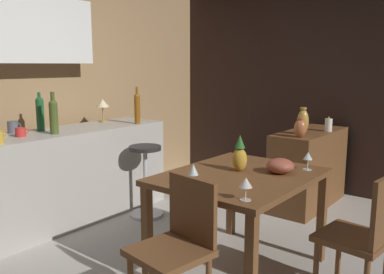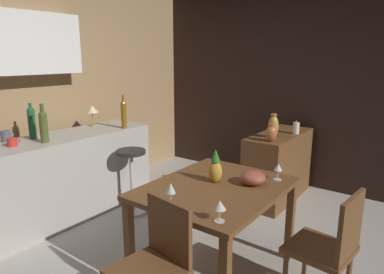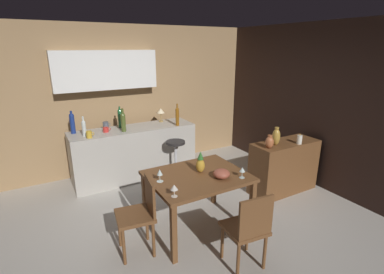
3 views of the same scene
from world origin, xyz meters
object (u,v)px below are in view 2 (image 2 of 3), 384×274
at_px(bar_stool, 132,180).
at_px(wine_bottle_green, 32,121).
at_px(wine_glass_left, 171,189).
at_px(cup_red, 12,142).
at_px(dining_table, 215,197).
at_px(chair_by_doorway, 330,247).
at_px(wine_glass_center, 278,168).
at_px(vase_brass, 273,126).
at_px(fruit_bowl, 253,178).
at_px(counter_lamp, 92,110).
at_px(wine_bottle_amber, 124,113).
at_px(pillar_candle_tall, 296,128).
at_px(cup_slate, 6,136).
at_px(sideboard_cabinet, 278,166).
at_px(pineapple_centerpiece, 215,168).
at_px(wine_bottle_olive, 43,125).
at_px(chair_near_window, 155,264).
at_px(wine_glass_right, 220,206).
at_px(vase_copper, 271,133).

relative_size(bar_stool, wine_bottle_green, 1.99).
xyz_separation_m(wine_glass_left, cup_red, (-0.17, 1.78, 0.09)).
relative_size(dining_table, chair_by_doorway, 1.33).
xyz_separation_m(wine_glass_center, wine_bottle_green, (-0.77, 2.32, 0.24)).
xyz_separation_m(wine_bottle_green, vase_brass, (1.81, -1.82, -0.12)).
relative_size(fruit_bowl, counter_lamp, 0.80).
bearing_deg(fruit_bowl, cup_red, 112.22).
distance_m(wine_bottle_amber, pillar_candle_tall, 2.03).
height_order(wine_glass_center, cup_slate, cup_slate).
xyz_separation_m(sideboard_cabinet, pineapple_centerpiece, (-1.63, -0.14, 0.45)).
distance_m(chair_by_doorway, wine_bottle_olive, 2.70).
relative_size(wine_glass_left, cup_slate, 1.20).
bearing_deg(counter_lamp, sideboard_cabinet, -54.69).
relative_size(wine_bottle_green, counter_lamp, 1.45).
xyz_separation_m(bar_stool, wine_bottle_amber, (0.19, 0.29, 0.69)).
bearing_deg(fruit_bowl, wine_bottle_olive, 106.50).
bearing_deg(wine_glass_left, vase_brass, 3.46).
bearing_deg(chair_by_doorway, bar_stool, 82.86).
xyz_separation_m(bar_stool, fruit_bowl, (-0.16, -1.55, 0.41)).
distance_m(sideboard_cabinet, cup_red, 2.91).
bearing_deg(dining_table, chair_by_doorway, -83.79).
relative_size(chair_near_window, pineapple_centerpiece, 3.18).
xyz_separation_m(wine_glass_left, wine_glass_center, (0.89, -0.39, -0.01)).
xyz_separation_m(wine_glass_left, cup_slate, (-0.11, 2.02, 0.10)).
distance_m(fruit_bowl, vase_brass, 1.32).
bearing_deg(chair_near_window, wine_glass_left, 21.74).
xyz_separation_m(bar_stool, counter_lamp, (0.05, 0.68, 0.71)).
bearing_deg(cup_slate, fruit_bowl, -71.16).
relative_size(bar_stool, pillar_candle_tall, 4.50).
relative_size(sideboard_cabinet, fruit_bowl, 5.45).
distance_m(chair_near_window, pillar_candle_tall, 2.61).
xyz_separation_m(sideboard_cabinet, chair_near_window, (-2.46, -0.25, 0.08)).
relative_size(pineapple_centerpiece, wine_bottle_amber, 0.70).
bearing_deg(wine_glass_left, counter_lamp, 65.83).
height_order(dining_table, pillar_candle_tall, pillar_candle_tall).
xyz_separation_m(pineapple_centerpiece, cup_red, (-0.71, 1.79, 0.08)).
height_order(pineapple_centerpiece, wine_bottle_olive, wine_bottle_olive).
bearing_deg(chair_near_window, wine_bottle_green, 78.61).
distance_m(sideboard_cabinet, wine_bottle_olive, 2.67).
bearing_deg(wine_glass_right, bar_stool, 63.24).
bearing_deg(wine_glass_right, vase_brass, 14.77).
xyz_separation_m(dining_table, cup_red, (-0.63, 1.84, 0.29)).
height_order(wine_bottle_green, wine_bottle_amber, wine_bottle_amber).
xyz_separation_m(dining_table, vase_brass, (1.46, 0.18, 0.30)).
xyz_separation_m(chair_by_doorway, vase_copper, (1.18, 0.97, 0.43)).
bearing_deg(wine_bottle_olive, wine_glass_center, -69.00).
distance_m(sideboard_cabinet, wine_bottle_green, 2.81).
bearing_deg(cup_red, chair_near_window, -93.80).
xyz_separation_m(wine_bottle_amber, counter_lamp, (-0.14, 0.39, 0.02)).
bearing_deg(wine_glass_center, chair_near_window, 167.13).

